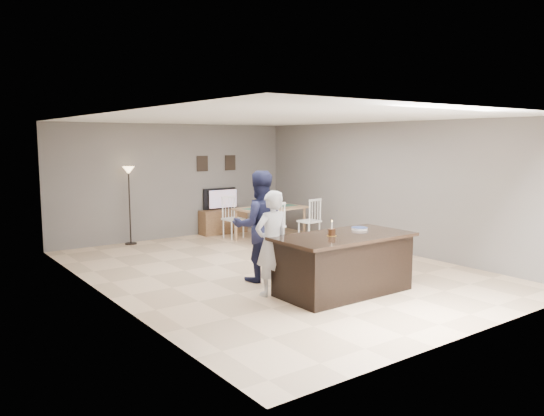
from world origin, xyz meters
TOP-DOWN VIEW (x-y plane):
  - floor at (0.00, 0.00)m, footprint 8.00×8.00m
  - room_shell at (0.00, 0.00)m, footprint 8.00×8.00m
  - kitchen_island at (0.00, -1.80)m, footprint 2.15×1.10m
  - tv_console at (1.20, 3.77)m, footprint 1.20×0.40m
  - television at (1.20, 3.84)m, footprint 0.91×0.12m
  - tv_screen_glow at (1.20, 3.76)m, footprint 0.78×0.00m
  - picture_frames at (1.15, 3.98)m, footprint 1.10×0.02m
  - doorway at (-2.99, -2.30)m, footprint 0.00×2.10m
  - woman at (-0.95, -1.25)m, footprint 0.58×0.39m
  - man at (-0.62, -0.45)m, footprint 1.08×0.97m
  - birthday_cake at (-0.21, -1.75)m, footprint 0.15×0.15m
  - plate_stack at (0.51, -1.63)m, footprint 0.26×0.26m
  - dining_table at (1.68, 2.40)m, footprint 1.71×1.96m
  - floor_lamp at (-1.20, 3.79)m, footprint 0.26×0.26m

SIDE VIEW (x-z plane):
  - floor at x=0.00m, z-range 0.00..0.00m
  - tv_console at x=1.20m, z-range 0.00..0.60m
  - kitchen_island at x=0.00m, z-range 0.00..0.90m
  - dining_table at x=1.68m, z-range 0.14..1.13m
  - woman at x=-0.95m, z-range 0.00..1.58m
  - television at x=1.20m, z-range 0.60..1.13m
  - tv_screen_glow at x=1.20m, z-range 0.48..1.26m
  - man at x=-0.62m, z-range 0.00..1.83m
  - plate_stack at x=0.51m, z-range 0.90..0.94m
  - birthday_cake at x=-0.21m, z-range 0.84..1.07m
  - doorway at x=-2.99m, z-range -0.07..2.58m
  - floor_lamp at x=-1.20m, z-range 0.48..2.22m
  - room_shell at x=0.00m, z-range -2.32..5.68m
  - picture_frames at x=1.15m, z-range 1.56..1.94m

